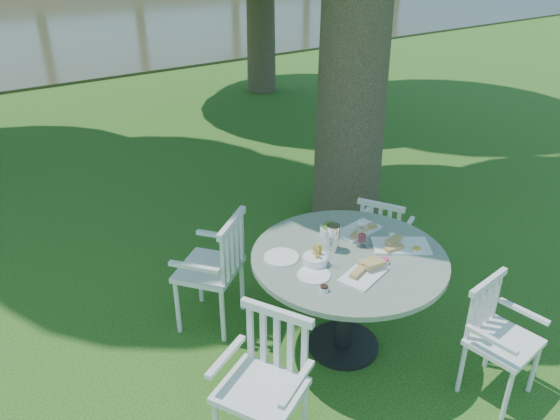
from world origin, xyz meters
The scene contains 7 objects.
ground centered at (0.00, 0.00, 0.00)m, with size 140.00×140.00×0.00m, color #17400D.
table centered at (-0.01, -0.70, 0.70)m, with size 1.44×1.44×0.86m.
chair_ne centered at (0.89, -0.15, 0.50)m, with size 0.56×0.57×0.85m.
chair_nw centered at (-0.65, 0.12, 0.59)m, with size 0.69×0.69×1.00m.
chair_sw centered at (-0.98, -1.09, 0.56)m, with size 0.63×0.64×0.96m.
chair_se centered at (0.57, -1.60, 0.51)m, with size 0.49×0.46×0.87m.
tableware centered at (-0.02, -0.64, 0.90)m, with size 1.20×0.83×0.21m.
Camera 1 is at (-2.36, -3.21, 2.99)m, focal length 35.00 mm.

